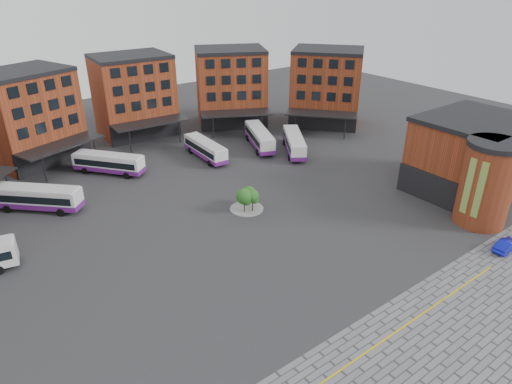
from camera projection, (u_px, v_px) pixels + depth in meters
ground at (296, 256)px, 50.12m from camera, size 160.00×160.00×0.00m
paving_zone at (503, 376)px, 35.46m from camera, size 50.00×22.00×0.02m
yellow_line at (415, 319)px, 41.17m from camera, size 26.00×0.15×0.02m
main_building at (114, 117)px, 71.68m from camera, size 94.14×42.48×14.60m
east_building at (473, 160)px, 61.03m from camera, size 17.40×15.40×10.60m
tree_island at (248, 197)px, 58.74m from camera, size 4.40×4.40×3.39m
bus_b at (37, 198)px, 58.87m from camera, size 10.03×9.84×3.22m
bus_c at (109, 163)px, 69.39m from camera, size 8.83×10.19×3.10m
bus_d at (205, 149)px, 74.93m from camera, size 2.96×10.62×2.97m
bus_e at (259, 137)px, 79.50m from camera, size 6.88×11.60×3.23m
bus_f at (294, 143)px, 77.24m from camera, size 8.31×10.74×3.15m
blue_car at (507, 245)px, 50.89m from camera, size 4.05×1.50×1.32m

